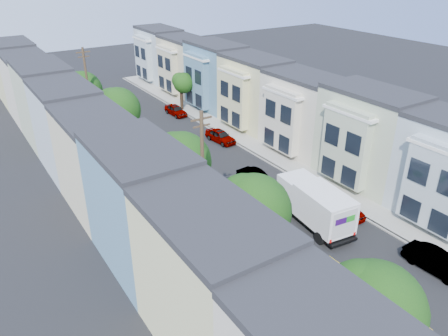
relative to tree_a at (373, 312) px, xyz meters
name	(u,v)px	position (x,y,z in m)	size (l,w,h in m)	color
ground	(285,225)	(6.30, 13.14, -4.91)	(160.00, 160.00, 0.00)	black
road_slab	(192,158)	(6.30, 28.14, -4.90)	(12.00, 70.00, 0.02)	black
curb_left	(139,172)	(0.25, 28.14, -4.83)	(0.30, 70.00, 0.15)	gray
curb_right	(239,145)	(12.35, 28.14, -4.83)	(0.30, 70.00, 0.15)	gray
sidewalk_left	(127,175)	(-1.05, 28.14, -4.83)	(2.60, 70.00, 0.15)	gray
sidewalk_right	(249,143)	(13.65, 28.14, -4.83)	(2.60, 70.00, 0.15)	gray
centerline	(192,158)	(6.30, 28.14, -4.91)	(0.12, 70.00, 0.01)	gold
townhouse_row_left	(88,186)	(-4.85, 28.14, -4.91)	(5.00, 70.00, 8.50)	beige
townhouse_row_right	(274,136)	(17.45, 28.14, -4.91)	(5.00, 70.00, 8.50)	beige
tree_a	(373,312)	(0.00, 0.00, 0.00)	(4.70, 4.70, 7.28)	black
tree_b	(252,212)	(0.00, 9.24, 0.49)	(4.70, 4.70, 7.77)	black
tree_c	(180,162)	(0.00, 18.54, 0.15)	(4.70, 4.70, 7.42)	black
tree_d	(117,111)	(0.00, 31.92, 0.50)	(4.56, 4.56, 7.71)	black
tree_e	(82,91)	(0.00, 43.81, -0.40)	(4.70, 4.70, 6.87)	black
tree_far_r	(183,83)	(13.19, 42.74, -1.22)	(2.78, 2.78, 5.14)	black
utility_pole_near	(203,178)	(0.00, 15.14, 0.25)	(1.60, 0.26, 10.00)	#42301E
utility_pole_far	(89,91)	(0.00, 41.14, 0.25)	(1.60, 0.26, 10.00)	#42301E
fedex_truck	(315,204)	(8.26, 11.94, -3.02)	(2.70, 7.02, 3.37)	white
lead_sedan	(257,179)	(8.32, 19.56, -4.20)	(1.50, 4.26, 1.42)	black
parked_left_b	(326,316)	(1.40, 3.71, -4.17)	(1.74, 4.54, 1.47)	black
parked_left_c	(239,240)	(1.40, 12.57, -4.18)	(2.41, 5.23, 1.45)	#B0B0B0
parked_left_d	(156,169)	(1.40, 26.53, -4.20)	(1.49, 4.22, 1.41)	#3C0D0F
parked_right_a	(436,262)	(11.20, 3.19, -4.18)	(1.54, 4.35, 1.45)	#5D5D5D
parked_right_b	(341,206)	(11.20, 11.84, -4.14)	(1.82, 4.75, 1.54)	silver
parked_right_c	(220,136)	(11.20, 30.26, -4.19)	(1.68, 4.39, 1.43)	black
parked_right_d	(176,110)	(11.20, 41.28, -4.22)	(1.61, 4.21, 1.37)	black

